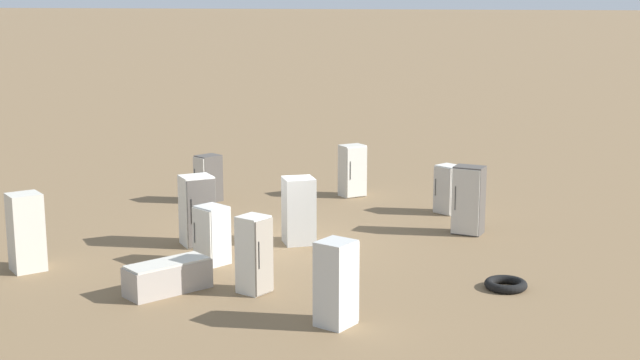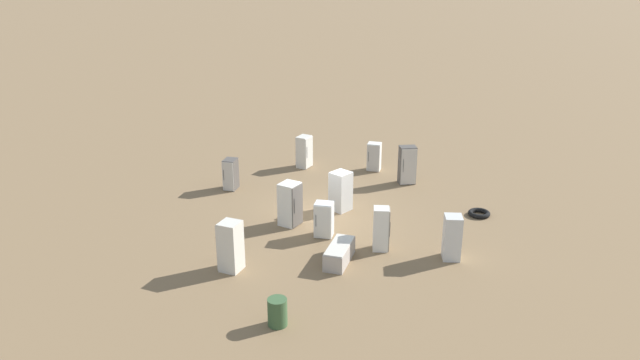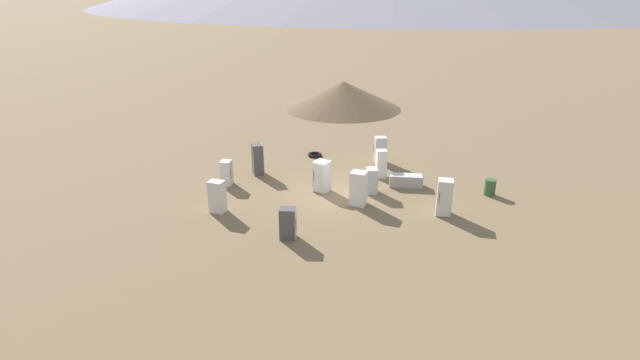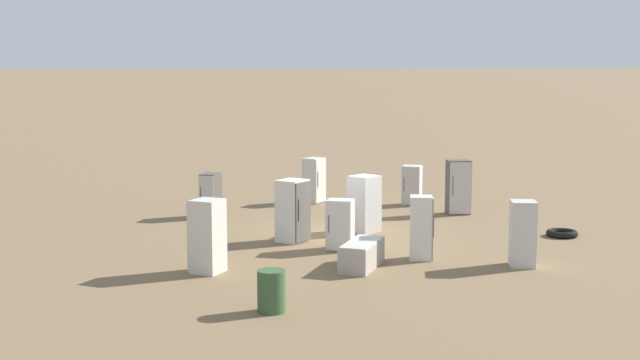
# 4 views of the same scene
# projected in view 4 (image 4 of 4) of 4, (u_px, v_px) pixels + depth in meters

# --- Properties ---
(ground_plane) EXTENTS (1000.00, 1000.00, 0.00)m
(ground_plane) POSITION_uv_depth(u_px,v_px,m) (344.00, 234.00, 27.18)
(ground_plane) COLOR brown
(discarded_fridge_0) EXTENTS (0.85, 0.87, 1.45)m
(discarded_fridge_0) POSITION_uv_depth(u_px,v_px,m) (412.00, 185.00, 32.59)
(discarded_fridge_0) COLOR silver
(discarded_fridge_0) RESTS_ON ground_plane
(discarded_fridge_1) EXTENTS (1.97, 1.62, 0.69)m
(discarded_fridge_1) POSITION_uv_depth(u_px,v_px,m) (362.00, 255.00, 22.78)
(discarded_fridge_1) COLOR #A89E93
(discarded_fridge_1) RESTS_ON ground_plane
(discarded_fridge_2) EXTENTS (0.74, 0.77, 1.71)m
(discarded_fridge_2) POSITION_uv_depth(u_px,v_px,m) (421.00, 228.00, 23.67)
(discarded_fridge_2) COLOR silver
(discarded_fridge_2) RESTS_ON ground_plane
(discarded_fridge_3) EXTENTS (0.73, 0.86, 1.86)m
(discarded_fridge_3) POSITION_uv_depth(u_px,v_px,m) (458.00, 187.00, 30.67)
(discarded_fridge_3) COLOR #4C4742
(discarded_fridge_3) RESTS_ON ground_plane
(discarded_fridge_4) EXTENTS (0.95, 0.95, 1.67)m
(discarded_fridge_4) POSITION_uv_depth(u_px,v_px,m) (314.00, 180.00, 33.13)
(discarded_fridge_4) COLOR beige
(discarded_fridge_4) RESTS_ON ground_plane
(discarded_fridge_5) EXTENTS (1.07, 1.06, 1.75)m
(discarded_fridge_5) POSITION_uv_depth(u_px,v_px,m) (364.00, 204.00, 27.49)
(discarded_fridge_5) COLOR silver
(discarded_fridge_5) RESTS_ON ground_plane
(discarded_fridge_6) EXTENTS (0.88, 0.91, 1.42)m
(discarded_fridge_6) POSITION_uv_depth(u_px,v_px,m) (340.00, 225.00, 24.91)
(discarded_fridge_6) COLOR silver
(discarded_fridge_6) RESTS_ON ground_plane
(discarded_fridge_7) EXTENTS (1.08, 1.08, 1.82)m
(discarded_fridge_7) POSITION_uv_depth(u_px,v_px,m) (293.00, 211.00, 26.01)
(discarded_fridge_7) COLOR silver
(discarded_fridge_7) RESTS_ON ground_plane
(discarded_fridge_8) EXTENTS (1.01, 1.01, 1.85)m
(discarded_fridge_8) POSITION_uv_depth(u_px,v_px,m) (207.00, 236.00, 22.21)
(discarded_fridge_8) COLOR beige
(discarded_fridge_8) RESTS_ON ground_plane
(discarded_fridge_9) EXTENTS (0.92, 0.84, 1.48)m
(discarded_fridge_9) POSITION_uv_depth(u_px,v_px,m) (210.00, 195.00, 30.11)
(discarded_fridge_9) COLOR #4C4742
(discarded_fridge_9) RESTS_ON ground_plane
(discarded_fridge_10) EXTENTS (0.87, 0.81, 1.71)m
(discarded_fridge_10) POSITION_uv_depth(u_px,v_px,m) (523.00, 234.00, 22.90)
(discarded_fridge_10) COLOR silver
(discarded_fridge_10) RESTS_ON ground_plane
(scrap_tire) EXTENTS (0.94, 0.94, 0.20)m
(scrap_tire) POSITION_uv_depth(u_px,v_px,m) (562.00, 233.00, 26.83)
(scrap_tire) COLOR black
(scrap_tire) RESTS_ON ground_plane
(rusty_barrel) EXTENTS (0.60, 0.60, 0.90)m
(rusty_barrel) POSITION_uv_depth(u_px,v_px,m) (272.00, 291.00, 18.77)
(rusty_barrel) COLOR #385633
(rusty_barrel) RESTS_ON ground_plane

